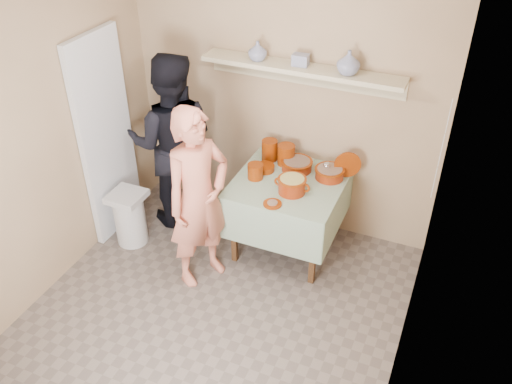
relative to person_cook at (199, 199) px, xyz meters
The scene contains 22 objects.
ground 1.09m from the person_cook, 62.75° to the right, with size 3.50×3.50×0.00m, color #675A51.
tile_panel 1.20m from the person_cook, 163.73° to the left, with size 0.06×0.70×2.00m, color silver.
plate_stack_a 0.99m from the person_cook, 74.78° to the left, with size 0.15×0.15×0.20m, color #6C2407.
plate_stack_b 1.03m from the person_cook, 65.25° to the left, with size 0.16×0.16×0.20m, color #6C2407.
bowl_stack 0.65m from the person_cook, 65.97° to the left, with size 0.14×0.14×0.14m, color #6C2407.
empty_bowl 0.81m from the person_cook, 68.57° to the left, with size 0.18×0.18×0.05m, color #6C2407.
propped_lid 1.40m from the person_cook, 43.12° to the left, with size 0.25×0.25×0.02m, color #6C2407.
vase_right 1.68m from the person_cook, 46.92° to the left, with size 0.19×0.19×0.20m, color navy.
vase_left 1.39m from the person_cook, 83.15° to the left, with size 0.16×0.16×0.17m, color navy.
ceramic_box 1.47m from the person_cook, 63.74° to the left, with size 0.14×0.10×0.10m, color navy.
person_cook is the anchor object (origin of this frame).
person_helper 0.92m from the person_cook, 133.61° to the left, with size 0.87×0.68×1.79m, color black.
room_shell 1.04m from the person_cook, 62.75° to the right, with size 3.04×3.54×2.62m.
serving_table 0.89m from the person_cook, 49.46° to the left, with size 0.97×0.97×0.76m.
cazuela_meat_a 1.04m from the person_cook, 57.24° to the left, with size 0.30×0.30×0.10m.
cazuela_meat_b 1.23m from the person_cook, 44.26° to the left, with size 0.28×0.28×0.10m.
ladle 1.22m from the person_cook, 46.04° to the left, with size 0.08×0.26×0.19m.
cazuela_rice 0.82m from the person_cook, 38.11° to the left, with size 0.33×0.25×0.14m.
front_plate 0.63m from the person_cook, 25.26° to the left, with size 0.16×0.16×0.03m.
wall_shelf 1.43m from the person_cook, 63.44° to the left, with size 1.80×0.25×0.21m.
trash_bin 1.04m from the person_cook, behind, with size 0.32×0.32×0.56m.
electrical_cord 2.03m from the person_cook, 25.78° to the left, with size 0.01×0.05×0.90m.
Camera 1 is at (1.58, -2.60, 3.45)m, focal length 38.00 mm.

